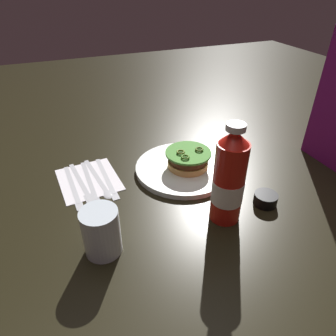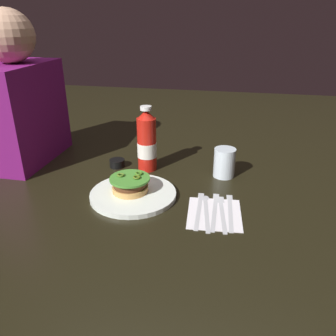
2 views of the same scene
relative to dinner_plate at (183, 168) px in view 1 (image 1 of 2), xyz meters
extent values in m
plane|color=black|center=(0.12, -0.12, -0.01)|extent=(3.00, 3.00, 0.00)
cylinder|color=white|center=(0.00, 0.00, 0.00)|extent=(0.26, 0.26, 0.01)
cylinder|color=tan|center=(0.01, 0.01, 0.02)|extent=(0.11, 0.11, 0.02)
cylinder|color=#512D19|center=(0.01, 0.01, 0.03)|extent=(0.10, 0.10, 0.02)
cylinder|color=red|center=(0.01, 0.01, 0.04)|extent=(0.09, 0.09, 0.01)
cylinder|color=#43882E|center=(0.01, 0.01, 0.05)|extent=(0.12, 0.12, 0.01)
torus|color=#506719|center=(0.01, -0.01, 0.06)|extent=(0.02, 0.02, 0.01)
torus|color=#4D6D1F|center=(0.01, 0.04, 0.06)|extent=(0.02, 0.02, 0.01)
torus|color=#43731C|center=(0.03, -0.01, 0.06)|extent=(0.02, 0.02, 0.01)
cylinder|color=red|center=(0.21, 0.01, 0.09)|extent=(0.07, 0.07, 0.19)
cone|color=red|center=(0.21, 0.01, 0.20)|extent=(0.06, 0.06, 0.03)
cylinder|color=white|center=(0.21, 0.01, 0.22)|extent=(0.04, 0.04, 0.01)
cylinder|color=white|center=(0.21, 0.01, 0.07)|extent=(0.07, 0.07, 0.05)
cylinder|color=silver|center=(0.20, -0.27, 0.04)|extent=(0.07, 0.07, 0.10)
cylinder|color=black|center=(0.20, 0.12, 0.01)|extent=(0.06, 0.06, 0.03)
cube|color=white|center=(-0.05, -0.25, -0.01)|extent=(0.18, 0.16, 0.00)
cube|color=silver|center=(-0.05, -0.30, 0.00)|extent=(0.18, 0.02, 0.00)
cube|color=silver|center=(0.02, -0.29, 0.00)|extent=(0.08, 0.02, 0.00)
cube|color=silver|center=(-0.05, -0.28, 0.00)|extent=(0.19, 0.04, 0.00)
cube|color=silver|center=(0.03, -0.26, 0.00)|extent=(0.04, 0.03, 0.00)
cube|color=silver|center=(-0.05, -0.25, 0.00)|extent=(0.18, 0.02, 0.00)
cube|color=silver|center=(0.02, -0.25, 0.00)|extent=(0.08, 0.02, 0.00)
cube|color=silver|center=(-0.05, -0.23, 0.00)|extent=(0.19, 0.04, 0.00)
ellipsoid|color=silver|center=(0.03, -0.22, 0.00)|extent=(0.04, 0.03, 0.00)
cube|color=silver|center=(-0.06, -0.21, 0.00)|extent=(0.18, 0.02, 0.00)
cube|color=silver|center=(0.02, -0.21, 0.00)|extent=(0.08, 0.02, 0.00)
camera|label=1|loc=(0.64, -0.30, 0.47)|focal=32.56mm
camera|label=2|loc=(-0.88, -0.29, 0.51)|focal=36.34mm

